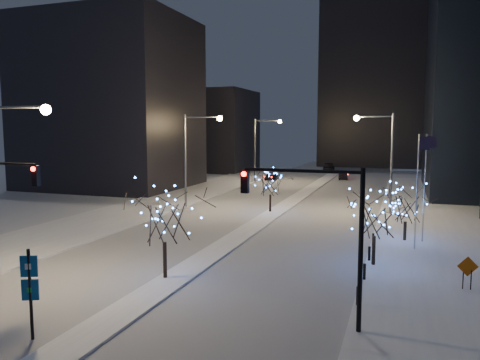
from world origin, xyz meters
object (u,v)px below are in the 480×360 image
at_px(street_lamp_w_near, 6,166).
at_px(construction_sign, 468,270).
at_px(holiday_tree_median_far, 270,181).
at_px(traffic_signal_east, 323,220).
at_px(holiday_tree_plaza_far, 406,205).
at_px(car_near, 271,176).
at_px(car_mid, 343,176).
at_px(car_far, 329,168).
at_px(holiday_tree_plaza_near, 375,214).
at_px(street_lamp_east, 382,150).
at_px(wayfinding_sign, 30,285).
at_px(holiday_tree_median_near, 164,214).
at_px(street_lamp_w_mid, 194,148).
at_px(street_lamp_w_far, 261,141).

xyz_separation_m(street_lamp_w_near, construction_sign, (24.35, 6.10, -5.28)).
bearing_deg(holiday_tree_median_far, traffic_signal_east, -69.97).
bearing_deg(holiday_tree_plaza_far, traffic_signal_east, -101.03).
xyz_separation_m(car_near, car_mid, (11.14, 4.45, -0.03)).
distance_m(car_far, holiday_tree_plaza_near, 63.23).
distance_m(car_near, holiday_tree_median_far, 30.35).
xyz_separation_m(holiday_tree_plaza_near, construction_sign, (4.91, -3.06, -2.13)).
xyz_separation_m(street_lamp_w_near, street_lamp_east, (19.02, 28.00, -0.05)).
bearing_deg(traffic_signal_east, holiday_tree_median_far, 110.03).
relative_size(holiday_tree_plaza_near, holiday_tree_plaza_far, 1.16).
distance_m(street_lamp_east, holiday_tree_plaza_near, 19.10).
bearing_deg(wayfinding_sign, street_lamp_w_near, 116.93).
height_order(street_lamp_w_near, holiday_tree_plaza_far, street_lamp_w_near).
xyz_separation_m(street_lamp_w_near, holiday_tree_median_near, (8.44, 2.65, -2.68)).
bearing_deg(street_lamp_w_near, holiday_tree_median_far, 71.27).
distance_m(traffic_signal_east, holiday_tree_plaza_near, 10.38).
height_order(car_mid, car_far, car_far).
xyz_separation_m(car_mid, wayfinding_sign, (-4.72, -64.36, 1.66)).
bearing_deg(car_near, wayfinding_sign, -86.13).
distance_m(street_lamp_w_mid, car_near, 29.65).
xyz_separation_m(street_lamp_w_mid, holiday_tree_median_far, (8.44, -0.11, -3.26)).
bearing_deg(car_mid, holiday_tree_median_far, 75.60).
distance_m(wayfinding_sign, construction_sign, 21.15).
bearing_deg(holiday_tree_median_far, holiday_tree_plaza_near, -55.02).
bearing_deg(construction_sign, holiday_tree_median_far, 119.24).
bearing_deg(car_mid, street_lamp_w_far, 27.21).
relative_size(street_lamp_east, car_mid, 2.49).
xyz_separation_m(car_far, holiday_tree_median_far, (1.00, -46.30, 2.44)).
distance_m(holiday_tree_plaza_near, construction_sign, 6.17).
relative_size(street_lamp_w_near, car_near, 2.48).
distance_m(street_lamp_w_mid, construction_sign, 31.27).
xyz_separation_m(car_near, holiday_tree_plaza_near, (18.92, -44.91, 2.66)).
xyz_separation_m(street_lamp_w_far, holiday_tree_median_near, (8.44, -47.35, -2.68)).
height_order(street_lamp_w_near, construction_sign, street_lamp_w_near).
relative_size(car_near, holiday_tree_plaza_far, 0.96).
bearing_deg(holiday_tree_plaza_far, street_lamp_w_far, 122.47).
bearing_deg(car_mid, holiday_tree_median_near, 77.77).
relative_size(street_lamp_w_mid, wayfinding_sign, 2.64).
xyz_separation_m(holiday_tree_median_far, wayfinding_sign, (-1.50, -30.74, -0.92)).
height_order(holiday_tree_median_near, holiday_tree_plaza_far, holiday_tree_median_near).
relative_size(holiday_tree_plaza_far, wayfinding_sign, 1.11).
distance_m(street_lamp_w_near, holiday_tree_median_near, 9.24).
bearing_deg(holiday_tree_median_near, holiday_tree_median_far, 90.00).
xyz_separation_m(street_lamp_w_near, holiday_tree_plaza_near, (19.44, 9.16, -3.15)).
xyz_separation_m(holiday_tree_plaza_near, holiday_tree_plaza_far, (1.86, 7.37, -0.53)).
height_order(car_near, car_mid, car_near).
relative_size(traffic_signal_east, holiday_tree_plaza_far, 1.67).
height_order(street_lamp_east, car_mid, street_lamp_east).
height_order(car_mid, holiday_tree_plaza_far, holiday_tree_plaza_far).
distance_m(street_lamp_w_far, holiday_tree_median_near, 48.17).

